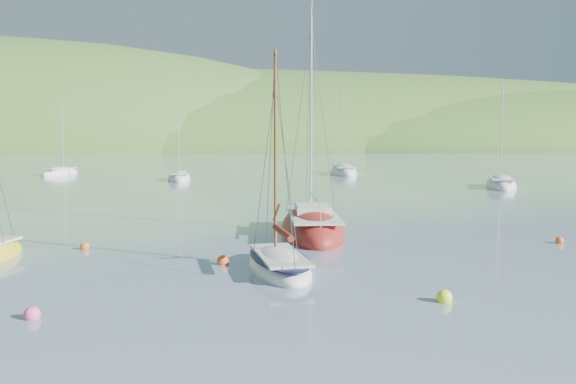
{
  "coord_description": "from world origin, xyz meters",
  "views": [
    {
      "loc": [
        -2.39,
        -17.01,
        5.09
      ],
      "look_at": [
        1.25,
        8.0,
        2.63
      ],
      "focal_mm": 40.0,
      "sensor_mm": 36.0,
      "label": 1
    }
  ],
  "objects": [
    {
      "name": "ground",
      "position": [
        0.0,
        0.0,
        0.0
      ],
      "size": [
        700.0,
        700.0,
        0.0
      ],
      "primitive_type": "plane",
      "color": "slate",
      "rests_on": "ground"
    },
    {
      "name": "shoreline_hills",
      "position": [
        -9.66,
        172.42,
        0.0
      ],
      "size": [
        690.0,
        135.0,
        56.0
      ],
      "color": "#386928",
      "rests_on": "ground"
    },
    {
      "name": "daysailer_white",
      "position": [
        0.58,
        5.61,
        0.2
      ],
      "size": [
        2.41,
        5.68,
        8.54
      ],
      "rotation": [
        0.0,
        0.0,
        0.07
      ],
      "color": "white",
      "rests_on": "ground"
    },
    {
      "name": "sloop_red",
      "position": [
        3.23,
        13.35,
        0.23
      ],
      "size": [
        3.82,
        8.94,
        12.86
      ],
      "rotation": [
        0.0,
        0.0,
        -0.1
      ],
      "color": "maroon",
      "rests_on": "ground"
    },
    {
      "name": "distant_sloop_a",
      "position": [
        -3.98,
        48.46,
        0.16
      ],
      "size": [
        2.46,
        6.5,
        9.18
      ],
      "rotation": [
        0.0,
        0.0,
        0.03
      ],
      "color": "white",
      "rests_on": "ground"
    },
    {
      "name": "distant_sloop_b",
      "position": [
        14.43,
        54.41,
        0.19
      ],
      "size": [
        3.42,
        8.15,
        11.34
      ],
      "rotation": [
        0.0,
        0.0,
        -0.08
      ],
      "color": "white",
      "rests_on": "ground"
    },
    {
      "name": "distant_sloop_c",
      "position": [
        -17.39,
        57.69,
        0.16
      ],
      "size": [
        4.39,
        6.48,
        8.74
      ],
      "rotation": [
        0.0,
        0.0,
        -0.4
      ],
      "color": "white",
      "rests_on": "ground"
    },
    {
      "name": "distant_sloop_d",
      "position": [
        24.28,
        35.88,
        0.18
      ],
      "size": [
        4.99,
        7.61,
        10.25
      ],
      "rotation": [
        0.0,
        0.0,
        -0.38
      ],
      "color": "white",
      "rests_on": "ground"
    },
    {
      "name": "mooring_buoys",
      "position": [
        0.25,
        4.88,
        0.12
      ],
      "size": [
        21.26,
        10.62,
        0.48
      ],
      "color": "#F8FF26",
      "rests_on": "ground"
    }
  ]
}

